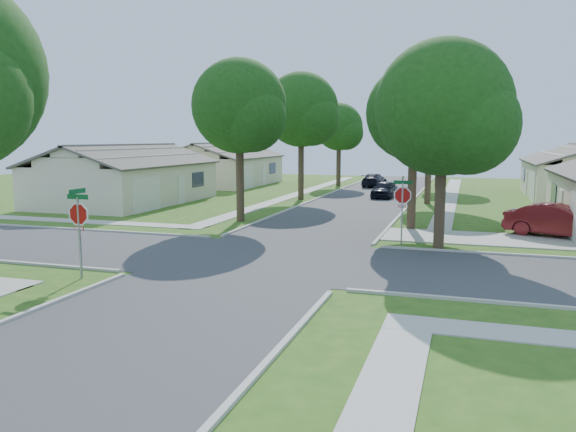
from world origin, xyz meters
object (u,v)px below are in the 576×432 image
(tree_ne_corner, at_px, (445,114))
(house_nw_near, at_px, (127,182))
(tree_e_near, at_px, (415,117))
(tree_w_near, at_px, (240,111))
(stop_sign_sw, at_px, (79,218))
(tree_w_mid, at_px, (302,113))
(stop_sign_ne, at_px, (402,198))
(tree_e_mid, at_px, (431,115))
(car_curb_west, at_px, (374,180))
(house_nw_far, at_px, (224,170))
(car_curb_east, at_px, (384,189))
(tree_e_far, at_px, (440,123))
(car_driveway, at_px, (559,221))
(tree_w_far, at_px, (339,129))

(tree_ne_corner, relative_size, house_nw_near, 0.64)
(tree_e_near, height_order, tree_w_near, tree_w_near)
(stop_sign_sw, bearing_deg, tree_w_mid, 89.87)
(stop_sign_sw, relative_size, tree_e_near, 0.36)
(stop_sign_ne, bearing_deg, tree_e_mid, 89.80)
(tree_e_mid, height_order, car_curb_west, tree_e_mid)
(stop_sign_ne, bearing_deg, house_nw_far, 127.16)
(tree_e_mid, xyz_separation_m, car_curb_east, (-3.56, 3.15, -5.59))
(stop_sign_ne, bearing_deg, car_curb_east, 100.20)
(tree_e_far, bearing_deg, tree_w_near, -110.60)
(tree_e_near, distance_m, tree_w_mid, 15.26)
(tree_e_mid, bearing_deg, tree_w_mid, 180.00)
(tree_e_near, distance_m, car_curb_east, 16.33)
(tree_w_mid, height_order, car_driveway, tree_w_mid)
(car_driveway, bearing_deg, tree_w_near, 109.64)
(tree_ne_corner, distance_m, car_curb_east, 21.18)
(stop_sign_sw, distance_m, tree_e_far, 40.04)
(tree_e_far, relative_size, tree_w_far, 1.09)
(tree_e_far, height_order, tree_w_near, tree_w_near)
(tree_e_near, relative_size, tree_e_mid, 0.90)
(stop_sign_sw, relative_size, car_curb_west, 0.68)
(tree_w_near, xyz_separation_m, house_nw_far, (-11.35, 22.99, -4.60))
(tree_w_near, height_order, car_driveway, tree_w_near)
(stop_sign_ne, bearing_deg, stop_sign_sw, -135.00)
(tree_w_mid, bearing_deg, tree_ne_corner, -56.78)
(tree_w_near, bearing_deg, house_nw_far, 116.27)
(stop_sign_ne, xyz_separation_m, car_curb_west, (-5.90, 29.45, -1.39))
(tree_w_mid, relative_size, tree_w_far, 1.19)
(tree_ne_corner, xyz_separation_m, car_curb_east, (-5.16, 19.95, -4.93))
(tree_w_near, distance_m, car_curb_east, 17.13)
(tree_w_near, distance_m, car_curb_west, 25.96)
(stop_sign_ne, distance_m, tree_w_near, 11.07)
(house_nw_near, bearing_deg, car_driveway, -12.90)
(stop_sign_sw, distance_m, stop_sign_ne, 13.29)
(house_nw_far, relative_size, car_curb_east, 3.50)
(tree_ne_corner, relative_size, car_curb_west, 1.97)
(tree_e_mid, height_order, car_driveway, tree_e_mid)
(car_curb_west, bearing_deg, tree_e_far, -177.97)
(tree_e_far, bearing_deg, tree_e_mid, -89.98)
(stop_sign_ne, relative_size, tree_w_mid, 0.31)
(stop_sign_ne, relative_size, tree_e_near, 0.36)
(tree_e_far, distance_m, house_nw_far, 21.31)
(house_nw_near, distance_m, car_driveway, 28.21)
(tree_w_near, xyz_separation_m, tree_ne_corner, (11.00, -4.80, -0.52))
(tree_e_mid, relative_size, car_curb_east, 2.37)
(tree_w_far, relative_size, tree_ne_corner, 0.93)
(tree_e_near, xyz_separation_m, car_curb_west, (-5.95, 25.14, -5.01))
(stop_sign_sw, xyz_separation_m, tree_w_mid, (0.06, 25.71, 4.46))
(tree_e_near, height_order, tree_e_far, tree_e_far)
(tree_e_far, height_order, tree_ne_corner, tree_e_far)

